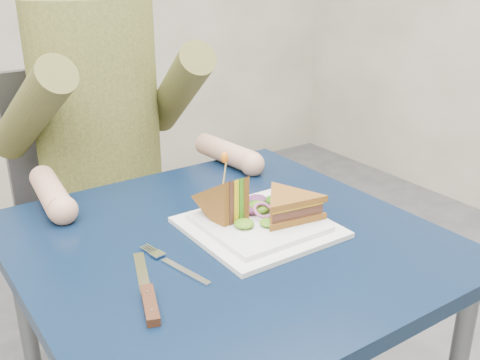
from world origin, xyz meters
TOP-DOWN VIEW (x-y plane):
  - table at (0.00, 0.00)m, footprint 0.75×0.75m
  - chair at (0.00, 0.73)m, footprint 0.42×0.40m
  - diner at (-0.00, 0.61)m, footprint 0.54×0.59m
  - plate at (0.07, -0.01)m, footprint 0.26×0.26m
  - sandwich_flat at (0.13, -0.03)m, footprint 0.17×0.17m
  - sandwich_upright at (0.02, 0.04)m, footprint 0.08×0.13m
  - fork at (-0.13, -0.04)m, footprint 0.05×0.18m
  - knife at (-0.21, -0.11)m, footprint 0.09×0.22m
  - toothpick at (0.02, 0.04)m, footprint 0.01×0.01m
  - toothpick_frill at (0.02, 0.04)m, footprint 0.01×0.01m
  - lettuce_spill at (0.08, 0.00)m, footprint 0.15×0.13m
  - onion_ring at (0.09, -0.00)m, footprint 0.04×0.04m

SIDE VIEW (x-z plane):
  - chair at x=0.00m, z-range 0.08..1.01m
  - table at x=0.00m, z-range 0.29..1.02m
  - fork at x=-0.13m, z-range 0.73..0.74m
  - knife at x=-0.21m, z-range 0.73..0.74m
  - plate at x=0.07m, z-range 0.73..0.75m
  - lettuce_spill at x=0.08m, z-range 0.75..0.77m
  - onion_ring at x=0.09m, z-range 0.75..0.78m
  - sandwich_flat at x=0.13m, z-range 0.75..0.80m
  - sandwich_upright at x=0.02m, z-range 0.72..0.85m
  - toothpick at x=0.02m, z-range 0.82..0.88m
  - toothpick_frill at x=0.02m, z-range 0.87..0.89m
  - diner at x=0.00m, z-range 0.54..1.29m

